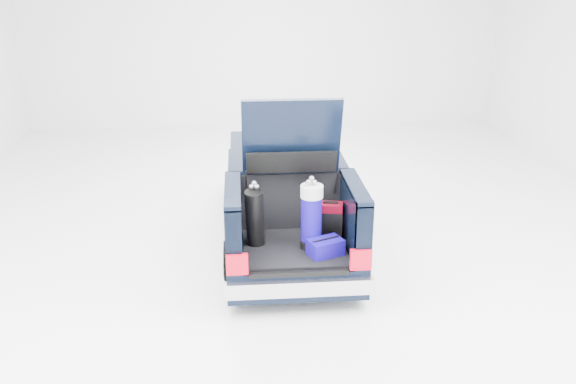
{
  "coord_description": "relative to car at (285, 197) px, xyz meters",
  "views": [
    {
      "loc": [
        -0.67,
        -8.59,
        4.08
      ],
      "look_at": [
        0.0,
        -0.5,
        0.98
      ],
      "focal_mm": 38.0,
      "sensor_mm": 36.0,
      "label": 1
    }
  ],
  "objects": [
    {
      "name": "red_suitcase",
      "position": [
        0.5,
        -1.37,
        0.17
      ],
      "size": [
        0.35,
        0.26,
        0.52
      ],
      "rotation": [
        0.0,
        0.0,
        -0.19
      ],
      "color": "maroon",
      "rests_on": "car"
    },
    {
      "name": "car",
      "position": [
        0.0,
        0.0,
        0.0
      ],
      "size": [
        1.87,
        4.65,
        2.47
      ],
      "color": "black",
      "rests_on": "ground"
    },
    {
      "name": "blue_duffel",
      "position": [
        0.37,
        -1.85,
        0.03
      ],
      "size": [
        0.5,
        0.42,
        0.22
      ],
      "rotation": [
        0.0,
        0.0,
        0.39
      ],
      "color": "#130582",
      "rests_on": "car"
    },
    {
      "name": "ground",
      "position": [
        0.0,
        -0.11,
        -0.67
      ],
      "size": [
        14.0,
        14.0,
        0.0
      ],
      "primitive_type": "plane",
      "color": "white",
      "rests_on": "ground"
    },
    {
      "name": "blue_golf_bag",
      "position": [
        0.21,
        -1.64,
        0.36
      ],
      "size": [
        0.36,
        0.36,
        0.97
      ],
      "rotation": [
        0.0,
        0.0,
        -0.28
      ],
      "color": "black",
      "rests_on": "car"
    },
    {
      "name": "black_golf_bag",
      "position": [
        -0.5,
        -1.51,
        0.32
      ],
      "size": [
        0.3,
        0.38,
        0.87
      ],
      "rotation": [
        0.0,
        0.0,
        -0.17
      ],
      "color": "black",
      "rests_on": "car"
    }
  ]
}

